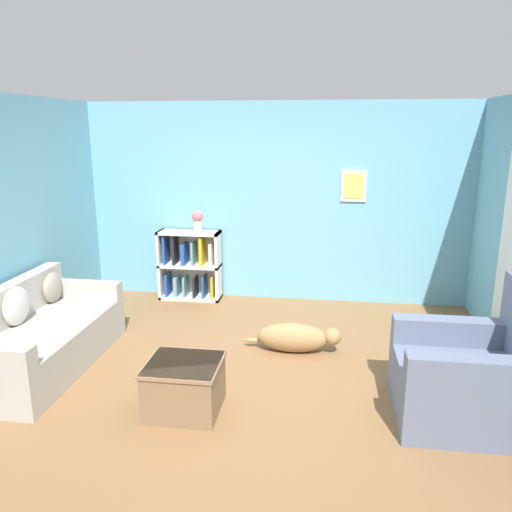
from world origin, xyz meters
TOP-DOWN VIEW (x-y plane):
  - ground_plane at (0.00, 0.00)m, footprint 14.00×14.00m
  - wall_back at (0.00, 2.25)m, footprint 5.60×0.13m
  - couch at (-2.06, -0.15)m, footprint 0.88×1.86m
  - bookshelf at (-1.13, 2.04)m, footprint 0.83×0.31m
  - recliner_chair at (1.87, -0.50)m, footprint 1.07×0.93m
  - coffee_table at (-0.44, -0.71)m, footprint 0.60×0.56m
  - dog at (0.40, 0.54)m, footprint 1.02×0.28m
  - vase at (-1.01, 2.02)m, footprint 0.15×0.15m

SIDE VIEW (x-z plane):
  - ground_plane at x=0.00m, z-range 0.00..0.00m
  - dog at x=0.40m, z-range 0.00..0.31m
  - coffee_table at x=-0.44m, z-range 0.01..0.44m
  - couch at x=-2.06m, z-range -0.11..0.71m
  - recliner_chair at x=1.87m, z-range -0.19..0.93m
  - bookshelf at x=-1.13m, z-range -0.01..0.92m
  - vase at x=-1.01m, z-range 0.95..1.23m
  - wall_back at x=0.00m, z-range 0.00..2.60m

